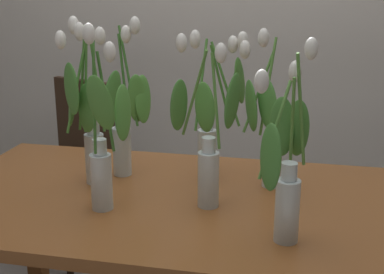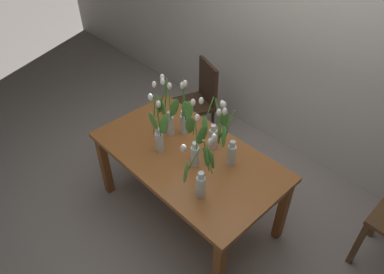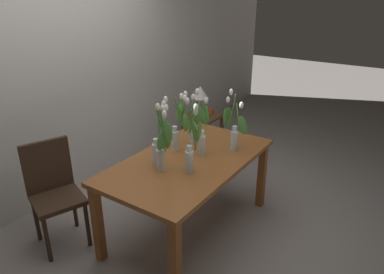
# 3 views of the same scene
# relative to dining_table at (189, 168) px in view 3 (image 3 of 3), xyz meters

# --- Properties ---
(ground_plane) EXTENTS (18.00, 18.00, 0.00)m
(ground_plane) POSITION_rel_dining_table_xyz_m (0.00, 0.00, -0.65)
(ground_plane) COLOR gray
(room_wall_rear) EXTENTS (9.00, 0.10, 2.70)m
(room_wall_rear) POSITION_rel_dining_table_xyz_m (0.00, 1.54, 0.70)
(room_wall_rear) COLOR beige
(room_wall_rear) RESTS_ON ground
(dining_table) EXTENTS (1.60, 0.90, 0.74)m
(dining_table) POSITION_rel_dining_table_xyz_m (0.00, 0.00, 0.00)
(dining_table) COLOR brown
(dining_table) RESTS_ON ground
(tulip_vase_0) EXTENTS (0.15, 0.17, 0.55)m
(tulip_vase_0) POSITION_rel_dining_table_xyz_m (0.30, 0.14, 0.27)
(tulip_vase_0) COLOR silver
(tulip_vase_0) RESTS_ON dining_table
(tulip_vase_1) EXTENTS (0.21, 0.17, 0.59)m
(tulip_vase_1) POSITION_rel_dining_table_xyz_m (-0.30, 0.04, 0.32)
(tulip_vase_1) COLOR silver
(tulip_vase_1) RESTS_ON dining_table
(tulip_vase_2) EXTENTS (0.18, 0.21, 0.55)m
(tulip_vase_2) POSITION_rel_dining_table_xyz_m (0.11, 0.19, 0.30)
(tulip_vase_2) COLOR silver
(tulip_vase_2) RESTS_ON dining_table
(tulip_vase_3) EXTENTS (0.25, 0.15, 0.54)m
(tulip_vase_3) POSITION_rel_dining_table_xyz_m (0.13, -0.04, 0.28)
(tulip_vase_3) COLOR silver
(tulip_vase_3) RESTS_ON dining_table
(tulip_vase_4) EXTENTS (0.16, 0.11, 0.58)m
(tulip_vase_4) POSITION_rel_dining_table_xyz_m (-0.20, 0.16, 0.27)
(tulip_vase_4) COLOR silver
(tulip_vase_4) RESTS_ON dining_table
(tulip_vase_5) EXTENTS (0.14, 0.15, 0.58)m
(tulip_vase_5) POSITION_rel_dining_table_xyz_m (-0.17, -0.15, 0.28)
(tulip_vase_5) COLOR silver
(tulip_vase_5) RESTS_ON dining_table
(tulip_vase_6) EXTENTS (0.15, 0.28, 0.56)m
(tulip_vase_6) POSITION_rel_dining_table_xyz_m (0.38, -0.22, 0.29)
(tulip_vase_6) COLOR silver
(tulip_vase_6) RESTS_ON dining_table
(dining_chair) EXTENTS (0.51, 0.51, 0.93)m
(dining_chair) POSITION_rel_dining_table_xyz_m (-0.76, 0.89, -0.12)
(dining_chair) COLOR #382619
(dining_chair) RESTS_ON ground
(side_table) EXTENTS (0.44, 0.44, 0.55)m
(side_table) POSITION_rel_dining_table_xyz_m (1.51, 0.81, -0.22)
(side_table) COLOR brown
(side_table) RESTS_ON ground
(table_lamp) EXTENTS (0.22, 0.22, 0.40)m
(table_lamp) POSITION_rel_dining_table_xyz_m (1.47, 0.83, 0.21)
(table_lamp) COLOR olive
(table_lamp) RESTS_ON side_table
(pillar_candle) EXTENTS (0.06, 0.06, 0.07)m
(pillar_candle) POSITION_rel_dining_table_xyz_m (1.61, 0.75, -0.06)
(pillar_candle) COLOR #CC4C23
(pillar_candle) RESTS_ON side_table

